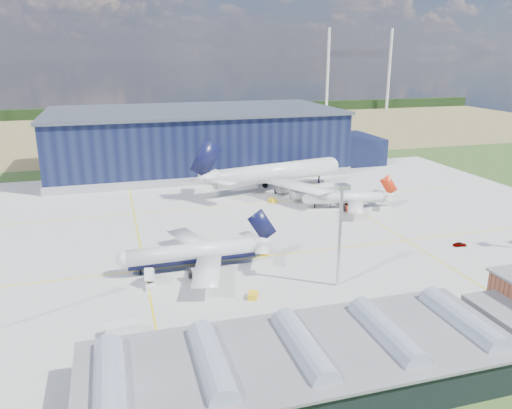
# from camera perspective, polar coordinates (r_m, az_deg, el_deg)

# --- Properties ---
(ground) EXTENTS (600.00, 600.00, 0.00)m
(ground) POSITION_cam_1_polar(r_m,az_deg,el_deg) (134.78, -0.08, -4.38)
(ground) COLOR #2D481B
(ground) RESTS_ON ground
(apron) EXTENTS (220.00, 160.00, 0.08)m
(apron) POSITION_cam_1_polar(r_m,az_deg,el_deg) (143.79, -1.20, -2.98)
(apron) COLOR #AFAEA9
(apron) RESTS_ON ground
(farmland) EXTENTS (600.00, 220.00, 0.01)m
(farmland) POSITION_cam_1_polar(r_m,az_deg,el_deg) (345.88, -10.45, 8.47)
(farmland) COLOR olive
(farmland) RESTS_ON ground
(treeline) EXTENTS (600.00, 8.00, 8.00)m
(treeline) POSITION_cam_1_polar(r_m,az_deg,el_deg) (424.45, -11.69, 10.46)
(treeline) COLOR black
(treeline) RESTS_ON ground
(hangar) EXTENTS (145.00, 62.00, 26.10)m
(hangar) POSITION_cam_1_polar(r_m,az_deg,el_deg) (221.87, -6.30, 7.11)
(hangar) COLOR #0F1434
(hangar) RESTS_ON ground
(glass_concourse) EXTENTS (78.00, 23.00, 8.60)m
(glass_concourse) POSITION_cam_1_polar(r_m,az_deg,el_deg) (80.84, 7.81, -17.26)
(glass_concourse) COLOR black
(glass_concourse) RESTS_ON ground
(light_mast_center) EXTENTS (2.60, 2.60, 23.00)m
(light_mast_center) POSITION_cam_1_polar(r_m,az_deg,el_deg) (106.60, 9.64, -1.64)
(light_mast_center) COLOR silver
(light_mast_center) RESTS_ON ground
(airliner_navy) EXTENTS (39.84, 39.00, 12.75)m
(airliner_navy) POSITION_cam_1_polar(r_m,az_deg,el_deg) (117.74, -7.29, -4.41)
(airliner_navy) COLOR silver
(airliner_navy) RESTS_ON ground
(airliner_red) EXTENTS (38.21, 37.66, 10.60)m
(airliner_red) POSITION_cam_1_polar(r_m,az_deg,el_deg) (165.76, 10.22, 1.36)
(airliner_red) COLOR silver
(airliner_red) RESTS_ON ground
(airliner_widebody) EXTENTS (74.76, 73.71, 20.57)m
(airliner_widebody) POSITION_cam_1_polar(r_m,az_deg,el_deg) (184.18, 2.28, 4.77)
(airliner_widebody) COLOR silver
(airliner_widebody) RESTS_ON ground
(gse_tug_a) EXTENTS (2.79, 3.73, 1.39)m
(gse_tug_a) POSITION_cam_1_polar(r_m,az_deg,el_deg) (127.33, 0.88, -5.35)
(gse_tug_a) COLOR yellow
(gse_tug_a) RESTS_ON ground
(gse_tug_b) EXTENTS (2.85, 3.32, 1.22)m
(gse_tug_b) POSITION_cam_1_polar(r_m,az_deg,el_deg) (105.41, -0.35, -10.36)
(gse_tug_b) COLOR yellow
(gse_tug_b) RESTS_ON ground
(gse_van_a) EXTENTS (5.87, 2.99, 2.47)m
(gse_van_a) POSITION_cam_1_polar(r_m,az_deg,el_deg) (95.56, -15.16, -13.66)
(gse_van_a) COLOR silver
(gse_van_a) RESTS_ON ground
(gse_cart_a) EXTENTS (3.03, 3.74, 1.40)m
(gse_cart_a) POSITION_cam_1_polar(r_m,az_deg,el_deg) (182.40, 3.30, 1.53)
(gse_cart_a) COLOR silver
(gse_cart_a) RESTS_ON ground
(gse_van_b) EXTENTS (5.03, 5.14, 2.26)m
(gse_van_b) POSITION_cam_1_polar(r_m,az_deg,el_deg) (167.96, 7.70, 0.21)
(gse_van_b) COLOR silver
(gse_van_b) RESTS_ON ground
(gse_tug_c) EXTENTS (2.25, 3.27, 1.34)m
(gse_tug_c) POSITION_cam_1_polar(r_m,az_deg,el_deg) (170.72, 1.90, 0.47)
(gse_tug_c) COLOR yellow
(gse_tug_c) RESTS_ON ground
(airstair) EXTENTS (2.45, 4.66, 2.84)m
(airstair) POSITION_cam_1_polar(r_m,az_deg,el_deg) (113.31, -12.06, -8.27)
(airstair) COLOR silver
(airstair) RESTS_ON ground
(car_a) EXTENTS (3.69, 1.81, 1.21)m
(car_a) POSITION_cam_1_polar(r_m,az_deg,el_deg) (142.55, 22.27, -4.23)
(car_a) COLOR #99999E
(car_a) RESTS_ON ground
(car_b) EXTENTS (3.82, 1.83, 1.21)m
(car_b) POSITION_cam_1_polar(r_m,az_deg,el_deg) (93.52, -3.33, -14.21)
(car_b) COLOR #99999E
(car_b) RESTS_ON ground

